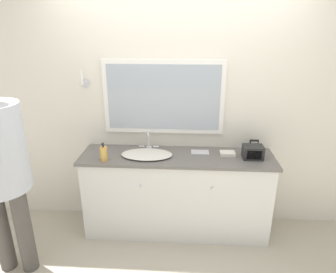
{
  "coord_description": "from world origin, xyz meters",
  "views": [
    {
      "loc": [
        0.08,
        -2.45,
        2.08
      ],
      "look_at": [
        -0.09,
        0.26,
        1.07
      ],
      "focal_mm": 32.0,
      "sensor_mm": 36.0,
      "label": 1
    }
  ],
  "objects": [
    {
      "name": "picture_frame",
      "position": [
        0.78,
        0.42,
        0.93
      ],
      "size": [
        0.09,
        0.01,
        0.13
      ],
      "color": "black",
      "rests_on": "vanity_counter"
    },
    {
      "name": "ground_plane",
      "position": [
        0.0,
        0.0,
        0.0
      ],
      "size": [
        14.0,
        14.0,
        0.0
      ],
      "primitive_type": "plane",
      "color": "#B2A893"
    },
    {
      "name": "wall_back",
      "position": [
        -0.0,
        0.54,
        1.28
      ],
      "size": [
        8.0,
        0.18,
        2.55
      ],
      "color": "silver",
      "rests_on": "ground_plane"
    },
    {
      "name": "sink_basin",
      "position": [
        -0.3,
        0.25,
        0.89
      ],
      "size": [
        0.51,
        0.35,
        0.19
      ],
      "color": "silver",
      "rests_on": "vanity_counter"
    },
    {
      "name": "soap_bottle",
      "position": [
        -0.69,
        0.1,
        0.94
      ],
      "size": [
        0.07,
        0.07,
        0.18
      ],
      "color": "gold",
      "rests_on": "vanity_counter"
    },
    {
      "name": "metal_tray",
      "position": [
        0.23,
        0.35,
        0.88
      ],
      "size": [
        0.18,
        0.11,
        0.01
      ],
      "color": "silver",
      "rests_on": "vanity_counter"
    },
    {
      "name": "hand_towel_near_sink",
      "position": [
        0.5,
        0.31,
        0.89
      ],
      "size": [
        0.15,
        0.11,
        0.03
      ],
      "color": "silver",
      "rests_on": "vanity_counter"
    },
    {
      "name": "vanity_counter",
      "position": [
        0.0,
        0.26,
        0.44
      ],
      "size": [
        1.92,
        0.51,
        0.87
      ],
      "color": "silver",
      "rests_on": "ground_plane"
    },
    {
      "name": "appliance_box",
      "position": [
        0.73,
        0.25,
        0.93
      ],
      "size": [
        0.19,
        0.15,
        0.13
      ],
      "color": "black",
      "rests_on": "vanity_counter"
    }
  ]
}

